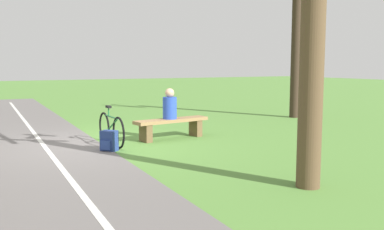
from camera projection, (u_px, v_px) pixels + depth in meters
name	position (u px, v px, depth m)	size (l,w,h in m)	color
ground_plane	(86.00, 145.00, 9.53)	(80.00, 80.00, 0.00)	#548438
paved_path	(88.00, 202.00, 5.57)	(2.39, 36.00, 0.02)	#66605E
path_centre_line	(87.00, 201.00, 5.56)	(0.10, 32.00, 0.00)	silver
bench	(172.00, 125.00, 10.30)	(1.95, 0.66, 0.49)	#937047
person_seated	(170.00, 106.00, 10.21)	(0.38, 0.38, 0.73)	#2847B7
bicycle	(111.00, 129.00, 9.51)	(0.09, 1.67, 0.87)	black
backpack	(109.00, 141.00, 8.84)	(0.38, 0.39, 0.43)	navy
tree_mid_field	(296.00, 45.00, 14.14)	(1.05, 1.29, 5.19)	#38281E
tree_far_right	(314.00, 18.00, 6.01)	(1.31, 1.28, 5.21)	brown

